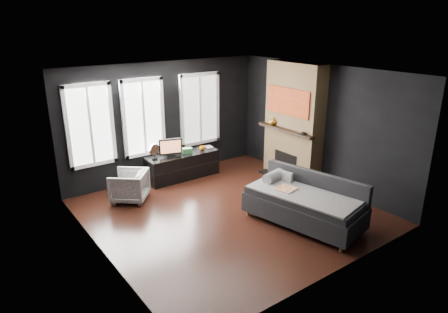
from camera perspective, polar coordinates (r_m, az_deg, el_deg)
floor at (r=7.90m, az=0.71°, el=-7.94°), size 5.00×5.00×0.00m
ceiling at (r=7.09m, az=0.80°, el=11.89°), size 5.00×5.00×0.00m
wall_back at (r=9.43m, az=-8.46°, el=5.13°), size 5.00×0.02×2.70m
wall_left at (r=6.29m, az=-17.79°, el=-2.70°), size 0.02×5.00×2.70m
wall_right at (r=9.05m, az=13.54°, el=4.23°), size 0.02×5.00×2.70m
windows at (r=9.00m, az=-11.22°, el=11.01°), size 4.00×0.16×1.76m
fireplace at (r=9.30m, az=9.93°, el=4.85°), size 0.70×1.62×2.70m
sofa at (r=7.41m, az=11.34°, el=-6.29°), size 1.49×2.30×0.91m
stripe_pillow at (r=7.79m, az=8.70°, el=-3.25°), size 0.13×0.33×0.33m
armchair at (r=8.48m, az=-13.40°, el=-3.90°), size 0.93×0.94×0.71m
media_console at (r=9.49m, az=-5.95°, el=-1.31°), size 1.75×0.56×0.60m
monitor at (r=9.15m, az=-7.65°, el=1.42°), size 0.55×0.28×0.48m
desk_fan at (r=9.05m, az=-9.92°, el=0.74°), size 0.31×0.31×0.37m
mug at (r=9.60m, az=-3.13°, el=1.30°), size 0.13×0.10×0.13m
book at (r=9.75m, az=-2.64°, el=1.91°), size 0.17×0.04×0.23m
storage_box at (r=9.40m, az=-5.30°, el=0.85°), size 0.26×0.21×0.13m
mantel_vase at (r=9.44m, az=6.90°, el=5.05°), size 0.20×0.21×0.19m
mantel_clock at (r=8.78m, az=11.32°, el=3.26°), size 0.16×0.16×0.04m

